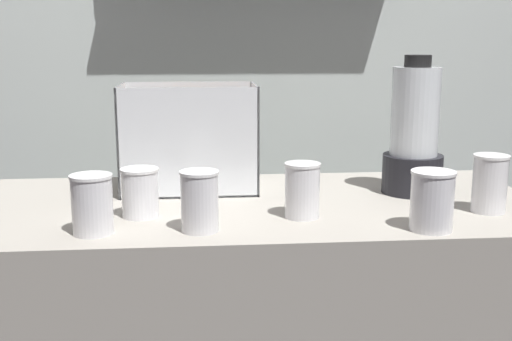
{
  "coord_description": "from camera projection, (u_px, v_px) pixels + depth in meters",
  "views": [
    {
      "loc": [
        -0.13,
        -1.5,
        1.3
      ],
      "look_at": [
        0.0,
        0.0,
        0.98
      ],
      "focal_mm": 44.54,
      "sensor_mm": 36.0,
      "label": 1
    }
  ],
  "objects": [
    {
      "name": "juice_cup_orange_middle",
      "position": [
        200.0,
        205.0,
        1.32
      ],
      "size": [
        0.08,
        0.08,
        0.13
      ],
      "color": "white",
      "rests_on": "counter"
    },
    {
      "name": "carrot_display_bin",
      "position": [
        188.0,
        155.0,
        1.67
      ],
      "size": [
        0.35,
        0.21,
        0.28
      ],
      "color": "white",
      "rests_on": "counter"
    },
    {
      "name": "juice_cup_mango_far_right",
      "position": [
        432.0,
        204.0,
        1.32
      ],
      "size": [
        0.09,
        0.09,
        0.13
      ],
      "color": "white",
      "rests_on": "counter"
    },
    {
      "name": "blender_pitcher",
      "position": [
        414.0,
        137.0,
        1.62
      ],
      "size": [
        0.15,
        0.15,
        0.35
      ],
      "color": "black",
      "rests_on": "counter"
    },
    {
      "name": "juice_cup_orange_left",
      "position": [
        140.0,
        195.0,
        1.42
      ],
      "size": [
        0.09,
        0.09,
        0.11
      ],
      "color": "white",
      "rests_on": "counter"
    },
    {
      "name": "juice_cup_pomegranate_rightmost",
      "position": [
        489.0,
        186.0,
        1.46
      ],
      "size": [
        0.08,
        0.08,
        0.13
      ],
      "color": "white",
      "rests_on": "counter"
    },
    {
      "name": "juice_cup_beet_far_left",
      "position": [
        92.0,
        208.0,
        1.3
      ],
      "size": [
        0.09,
        0.09,
        0.12
      ],
      "color": "white",
      "rests_on": "counter"
    },
    {
      "name": "juice_cup_orange_right",
      "position": [
        302.0,
        194.0,
        1.42
      ],
      "size": [
        0.08,
        0.08,
        0.12
      ],
      "color": "white",
      "rests_on": "counter"
    },
    {
      "name": "back_wall_unit",
      "position": [
        237.0,
        47.0,
        2.23
      ],
      "size": [
        2.6,
        0.24,
        2.5
      ],
      "color": "silver",
      "rests_on": "ground_plane"
    }
  ]
}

